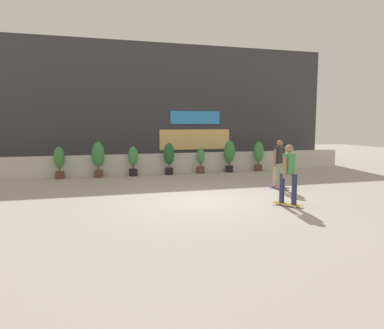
% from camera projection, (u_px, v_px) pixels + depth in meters
% --- Properties ---
extents(ground_plane, '(48.00, 48.00, 0.00)m').
position_uv_depth(ground_plane, '(206.00, 200.00, 10.50)').
color(ground_plane, '#A8A093').
extents(planter_wall, '(18.00, 0.40, 0.90)m').
position_uv_depth(planter_wall, '(165.00, 164.00, 16.18)').
color(planter_wall, beige).
rests_on(planter_wall, ground).
extents(building_backdrop, '(20.00, 2.08, 6.50)m').
position_uv_depth(building_backdrop, '(150.00, 106.00, 19.68)').
color(building_backdrop, '#38383D').
rests_on(building_backdrop, ground).
extents(potted_plant_0, '(0.43, 0.43, 1.33)m').
position_uv_depth(potted_plant_0, '(59.00, 161.00, 14.48)').
color(potted_plant_0, brown).
rests_on(potted_plant_0, ground).
extents(potted_plant_1, '(0.52, 0.52, 1.51)m').
position_uv_depth(potted_plant_1, '(98.00, 157.00, 14.89)').
color(potted_plant_1, brown).
rests_on(potted_plant_1, ground).
extents(potted_plant_2, '(0.41, 0.41, 1.28)m').
position_uv_depth(potted_plant_2, '(133.00, 160.00, 15.31)').
color(potted_plant_2, black).
rests_on(potted_plant_2, ground).
extents(potted_plant_3, '(0.47, 0.47, 1.42)m').
position_uv_depth(potted_plant_3, '(169.00, 156.00, 15.73)').
color(potted_plant_3, black).
rests_on(potted_plant_3, ground).
extents(potted_plant_4, '(0.36, 0.36, 1.18)m').
position_uv_depth(potted_plant_4, '(201.00, 160.00, 16.16)').
color(potted_plant_4, brown).
rests_on(potted_plant_4, ground).
extents(potted_plant_5, '(0.51, 0.51, 1.49)m').
position_uv_depth(potted_plant_5, '(229.00, 154.00, 16.51)').
color(potted_plant_5, black).
rests_on(potted_plant_5, ground).
extents(potted_plant_6, '(0.47, 0.47, 1.41)m').
position_uv_depth(potted_plant_6, '(259.00, 154.00, 16.93)').
color(potted_plant_6, brown).
rests_on(potted_plant_6, ground).
extents(skater_far_left, '(0.53, 0.82, 1.70)m').
position_uv_depth(skater_far_left, '(279.00, 162.00, 12.25)').
color(skater_far_left, '#72338C').
rests_on(skater_far_left, ground).
extents(skater_foreground, '(0.61, 0.78, 1.70)m').
position_uv_depth(skater_foreground, '(289.00, 172.00, 9.62)').
color(skater_foreground, '#BF8C26').
rests_on(skater_foreground, ground).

